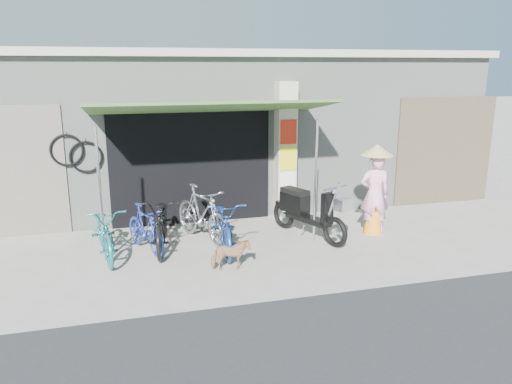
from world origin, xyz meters
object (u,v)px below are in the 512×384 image
object	(u,v)px
bike_navy	(224,224)
moped	(306,211)
bike_teal	(105,231)
bike_blue	(145,229)
bike_silver	(202,214)
bike_black	(162,222)
street_dog	(230,255)
nun	(375,190)

from	to	relation	value
bike_navy	moped	world-z (taller)	moped
bike_teal	bike_blue	bearing A→B (deg)	-1.54
bike_silver	bike_navy	bearing A→B (deg)	-85.09
moped	bike_blue	bearing A→B (deg)	157.00
bike_black	bike_silver	bearing A→B (deg)	23.30
street_dog	bike_navy	bearing A→B (deg)	-3.52
bike_silver	moped	distance (m)	2.06
bike_navy	street_dog	xyz separation A→B (m)	(-0.09, -0.98, -0.23)
bike_black	bike_blue	bearing A→B (deg)	-155.04
bike_black	bike_silver	xyz separation A→B (m)	(0.77, 0.21, 0.03)
bike_navy	nun	size ratio (longest dim) A/B	1.05
bike_silver	nun	distance (m)	3.48
bike_teal	bike_navy	world-z (taller)	bike_navy
street_dog	nun	bearing A→B (deg)	-68.83
bike_blue	moped	world-z (taller)	moped
bike_navy	nun	distance (m)	3.15
moped	bike_navy	bearing A→B (deg)	166.68
bike_navy	nun	xyz separation A→B (m)	(3.12, 0.15, 0.40)
bike_teal	street_dog	size ratio (longest dim) A/B	2.86
moped	bike_black	bearing A→B (deg)	155.08
bike_navy	street_dog	world-z (taller)	bike_navy
bike_black	street_dog	xyz separation A→B (m)	(0.99, -1.37, -0.25)
bike_blue	nun	distance (m)	4.54
bike_black	bike_navy	size ratio (longest dim) A/B	1.03
bike_teal	bike_silver	world-z (taller)	bike_silver
nun	bike_navy	bearing A→B (deg)	12.91
bike_blue	moped	distance (m)	3.13
bike_teal	street_dog	distance (m)	2.35
bike_teal	bike_black	distance (m)	1.04
bike_silver	nun	xyz separation A→B (m)	(3.43, -0.45, 0.35)
bike_black	bike_navy	distance (m)	1.15
bike_blue	bike_silver	distance (m)	1.14
bike_blue	bike_silver	size ratio (longest dim) A/B	0.79
bike_silver	bike_navy	distance (m)	0.67
bike_navy	moped	size ratio (longest dim) A/B	0.99
street_dog	moped	distance (m)	2.25
bike_navy	bike_black	bearing A→B (deg)	164.44
bike_blue	bike_navy	world-z (taller)	bike_navy
bike_silver	bike_black	bearing A→B (deg)	172.66
bike_navy	street_dog	distance (m)	1.01
bike_silver	moped	bearing A→B (deg)	-30.46
bike_blue	bike_black	xyz separation A→B (m)	(0.32, 0.10, 0.08)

